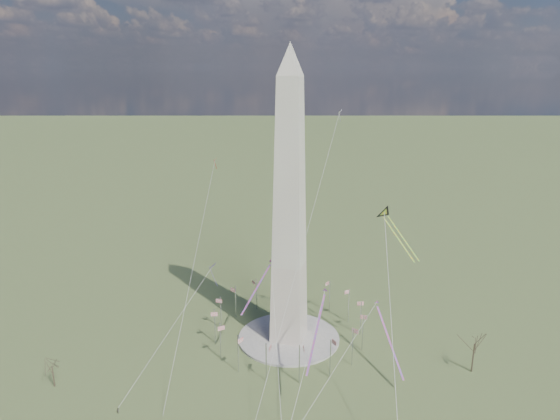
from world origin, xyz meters
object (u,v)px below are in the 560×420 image
(washington_monument, at_px, (289,210))
(kite_delta_black, at_px, (386,216))
(tree_near, at_px, (475,342))
(person_west, at_px, (118,410))

(washington_monument, relative_size, kite_delta_black, 6.47)
(tree_near, height_order, kite_delta_black, kite_delta_black)
(washington_monument, xyz_separation_m, person_west, (-35.28, -51.82, -47.17))
(person_west, bearing_deg, kite_delta_black, -117.24)
(washington_monument, distance_m, kite_delta_black, 31.52)
(washington_monument, distance_m, person_west, 78.45)
(washington_monument, bearing_deg, kite_delta_black, 6.98)
(washington_monument, bearing_deg, tree_near, -2.55)
(tree_near, relative_size, person_west, 9.45)
(kite_delta_black, bearing_deg, washington_monument, -39.33)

